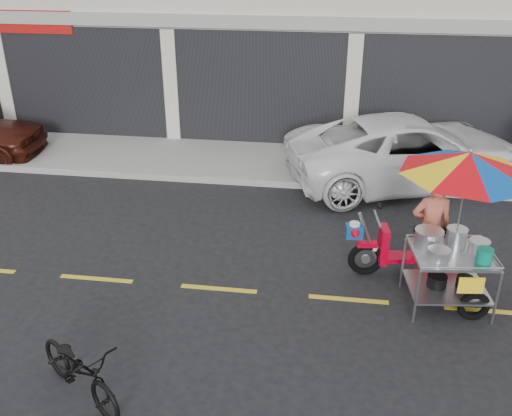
# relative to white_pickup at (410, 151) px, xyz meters

# --- Properties ---
(ground) EXTENTS (90.00, 90.00, 0.00)m
(ground) POSITION_rel_white_pickup_xyz_m (-1.29, -4.70, -0.74)
(ground) COLOR black
(sidewalk) EXTENTS (45.00, 3.00, 0.15)m
(sidewalk) POSITION_rel_white_pickup_xyz_m (-1.29, 0.80, -0.66)
(sidewalk) COLOR gray
(sidewalk) RESTS_ON ground
(centerline) EXTENTS (42.00, 0.10, 0.01)m
(centerline) POSITION_rel_white_pickup_xyz_m (-1.29, -4.70, -0.74)
(centerline) COLOR gold
(centerline) RESTS_ON ground
(white_pickup) EXTENTS (5.83, 4.01, 1.48)m
(white_pickup) POSITION_rel_white_pickup_xyz_m (0.00, 0.00, 0.00)
(white_pickup) COLOR white
(white_pickup) RESTS_ON ground
(near_bicycle) EXTENTS (1.60, 1.34, 0.82)m
(near_bicycle) POSITION_rel_white_pickup_xyz_m (-4.43, -7.15, -0.33)
(near_bicycle) COLOR black
(near_bicycle) RESTS_ON ground
(food_vendor_rig) EXTENTS (2.59, 2.07, 2.44)m
(food_vendor_rig) POSITION_rel_white_pickup_xyz_m (0.05, -4.28, 0.79)
(food_vendor_rig) COLOR black
(food_vendor_rig) RESTS_ON ground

